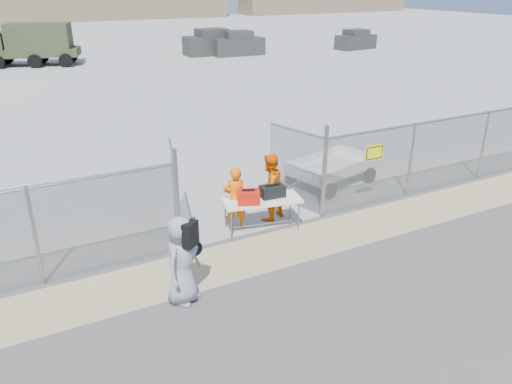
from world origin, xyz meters
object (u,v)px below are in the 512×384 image
security_worker_right (269,187)px  utility_trailer (331,170)px  visitor (182,260)px  security_worker_left (235,198)px  folding_table (262,214)px

security_worker_right → utility_trailer: 3.26m
visitor → security_worker_left: bearing=9.6°
security_worker_right → visitor: 4.07m
security_worker_left → security_worker_right: 1.03m
visitor → utility_trailer: (6.20, 3.76, -0.49)m
folding_table → security_worker_left: security_worker_left is taller
folding_table → visitor: bearing=-132.5°
security_worker_left → visitor: 3.26m
security_worker_right → visitor: (-3.26, -2.44, 0.01)m
security_worker_right → visitor: visitor is taller
security_worker_left → utility_trailer: 4.22m
folding_table → security_worker_left: (-0.57, 0.36, 0.41)m
security_worker_left → utility_trailer: bearing=-150.0°
security_worker_right → visitor: bearing=17.5°
folding_table → visitor: size_ratio=1.07×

